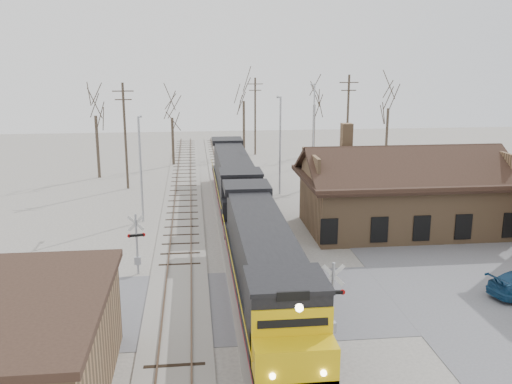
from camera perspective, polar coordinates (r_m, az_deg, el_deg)
ground at (r=30.99m, az=0.66°, el=-11.04°), size 140.00×140.00×0.00m
road at (r=30.99m, az=0.66°, el=-11.02°), size 60.00×9.00×0.03m
track_main at (r=44.97m, az=-1.69°, el=-3.00°), size 3.40×90.00×0.24m
track_siding at (r=44.84m, az=-7.44°, el=-3.16°), size 3.40×90.00×0.24m
depot at (r=44.12m, az=14.34°, el=-0.60°), size 15.20×9.31×7.90m
locomotive_lead at (r=29.48m, az=0.82°, el=-7.32°), size 3.07×20.56×4.57m
locomotive_trailing at (r=49.41m, az=-2.21°, el=1.32°), size 3.07×20.56×4.32m
crossbuck_near at (r=26.31m, az=7.63°, el=-11.35°), size 1.14×0.30×4.01m
crossbuck_far at (r=34.93m, az=-11.82°, el=-5.29°), size 1.07×0.28×3.76m
streetlight_a at (r=45.25m, az=-11.47°, el=2.88°), size 0.25×2.04×8.33m
streetlight_b at (r=53.22m, az=2.41°, el=5.19°), size 0.25×2.04×9.17m
streetlight_c at (r=68.01m, az=5.78°, el=7.17°), size 0.25×2.04×9.59m
utility_pole_a at (r=56.73m, az=-12.95°, el=5.65°), size 2.00×0.24×10.30m
utility_pole_b at (r=74.66m, az=-0.08°, el=7.71°), size 2.00×0.24×9.98m
utility_pole_c at (r=60.88m, az=9.13°, el=6.62°), size 2.00×0.24×10.87m
tree_a at (r=62.46m, az=-15.81°, el=8.34°), size 4.42×4.42×10.84m
tree_b at (r=67.77m, az=-8.42°, el=8.12°), size 3.78×3.78×9.25m
tree_c at (r=74.46m, az=-1.24°, el=9.97°), size 4.67×4.67×11.45m
tree_d at (r=74.67m, az=5.87°, el=9.50°), size 4.37×4.37×10.71m
tree_e at (r=67.78m, az=13.13°, el=9.10°), size 4.57×4.57×11.19m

